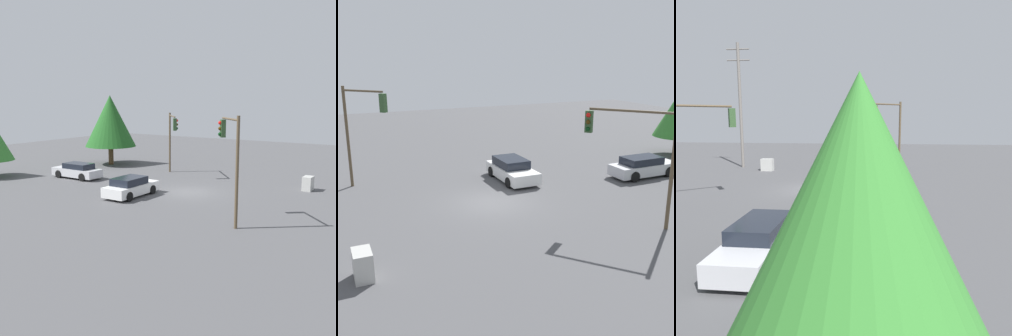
% 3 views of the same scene
% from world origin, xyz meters
% --- Properties ---
extents(ground_plane, '(80.00, 80.00, 0.00)m').
position_xyz_m(ground_plane, '(0.00, 0.00, 0.00)').
color(ground_plane, '#4C4C4F').
extents(sedan_white, '(4.46, 2.01, 1.42)m').
position_xyz_m(sedan_white, '(-3.43, 2.80, 0.68)').
color(sedan_white, silver).
rests_on(sedan_white, ground_plane).
extents(sedan_silver, '(1.85, 4.66, 1.37)m').
position_xyz_m(sedan_silver, '(-0.55, 11.13, 0.67)').
color(sedan_silver, silver).
rests_on(sedan_silver, ground_plane).
extents(traffic_signal_main, '(3.36, 2.84, 5.69)m').
position_xyz_m(traffic_signal_main, '(5.43, 4.95, 3.93)').
color(traffic_signal_main, brown).
rests_on(traffic_signal_main, ground_plane).
extents(traffic_signal_cross, '(2.42, 2.25, 6.14)m').
position_xyz_m(traffic_signal_cross, '(-5.47, -5.99, 4.16)').
color(traffic_signal_cross, brown).
rests_on(traffic_signal_cross, ground_plane).
extents(electrical_cabinet, '(1.06, 0.68, 1.10)m').
position_xyz_m(electrical_cabinet, '(5.56, -7.45, 0.55)').
color(electrical_cabinet, '#B2B2AD').
rests_on(electrical_cabinet, ground_plane).
extents(tree_left, '(5.40, 5.40, 7.36)m').
position_xyz_m(tree_left, '(7.20, 13.90, 4.65)').
color(tree_left, brown).
rests_on(tree_left, ground_plane).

